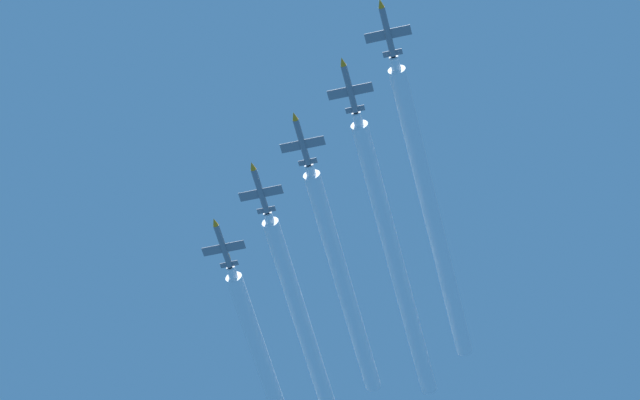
{
  "coord_description": "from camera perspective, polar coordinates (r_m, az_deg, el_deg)",
  "views": [
    {
      "loc": [
        -33.47,
        128.62,
        2.42
      ],
      "look_at": [
        0.21,
        -11.93,
        210.78
      ],
      "focal_mm": 85.58,
      "sensor_mm": 36.0,
      "label": 1
    }
  ],
  "objects": [
    {
      "name": "jet_lead",
      "position": [
        239.88,
        2.52,
        6.37
      ],
      "size": [
        7.35,
        10.71,
        2.57
      ],
      "color": "slate"
    },
    {
      "name": "jet_second_echelon",
      "position": [
        243.23,
        1.1,
        4.25
      ],
      "size": [
        7.35,
        10.71,
        2.57
      ],
      "color": "slate"
    },
    {
      "name": "jet_third_echelon",
      "position": [
        247.17,
        -0.69,
        2.24
      ],
      "size": [
        7.35,
        10.71,
        2.57
      ],
      "color": "slate"
    },
    {
      "name": "jet_fourth_echelon",
      "position": [
        251.28,
        -2.26,
        0.4
      ],
      "size": [
        7.35,
        10.71,
        2.57
      ],
      "color": "slate"
    },
    {
      "name": "jet_fifth_echelon",
      "position": [
        256.25,
        -3.67,
        -1.67
      ],
      "size": [
        7.35,
        10.71,
        2.57
      ],
      "color": "slate"
    },
    {
      "name": "smoke_trail_lead",
      "position": [
        258.9,
        4.19,
        -0.51
      ],
      "size": [
        2.91,
        62.52,
        2.91
      ],
      "color": "white"
    },
    {
      "name": "smoke_trail_second_echelon",
      "position": [
        262.65,
        2.82,
        -2.25
      ],
      "size": [
        2.91,
        61.02,
        2.91
      ],
      "color": "white"
    },
    {
      "name": "smoke_trail_third_echelon",
      "position": [
        263.8,
        0.85,
        -3.06
      ],
      "size": [
        2.91,
        49.5,
        2.91
      ],
      "color": "white"
    },
    {
      "name": "smoke_trail_fourth_echelon",
      "position": [
        268.08,
        -0.67,
        -4.61
      ],
      "size": [
        2.91,
        48.4,
        2.91
      ],
      "color": "white"
    },
    {
      "name": "smoke_trail_fifth_echelon",
      "position": [
        275.83,
        -1.84,
        -6.98
      ],
      "size": [
        2.91,
        55.29,
        2.91
      ],
      "color": "white"
    }
  ]
}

